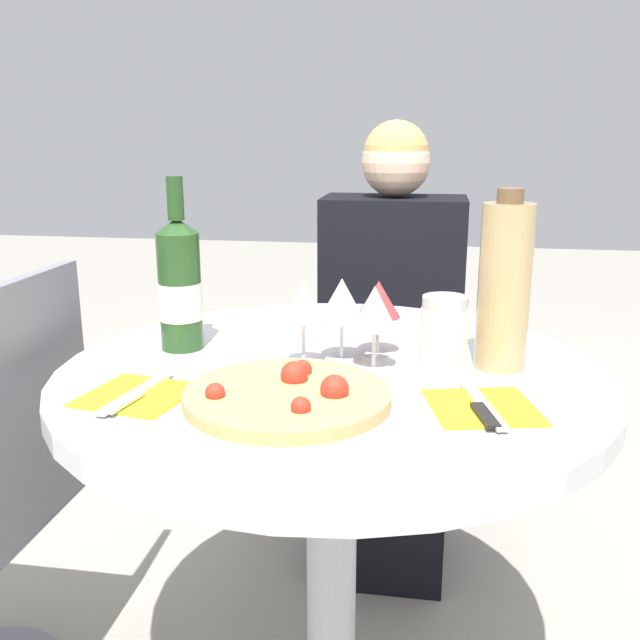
# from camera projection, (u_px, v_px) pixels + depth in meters

# --- Properties ---
(dining_table) EXTENTS (0.94, 0.94, 0.73)m
(dining_table) POSITION_uv_depth(u_px,v_px,m) (332.00, 436.00, 1.25)
(dining_table) COLOR #B2B2B7
(dining_table) RESTS_ON ground_plane
(chair_behind_diner) EXTENTS (0.39, 0.39, 0.87)m
(chair_behind_diner) POSITION_uv_depth(u_px,v_px,m) (391.00, 380.00, 2.06)
(chair_behind_diner) COLOR slate
(chair_behind_diner) RESTS_ON ground_plane
(seated_diner) EXTENTS (0.37, 0.46, 1.15)m
(seated_diner) POSITION_uv_depth(u_px,v_px,m) (389.00, 368.00, 1.89)
(seated_diner) COLOR black
(seated_diner) RESTS_ON ground_plane
(pizza_large) EXTENTS (0.31, 0.31, 0.05)m
(pizza_large) POSITION_uv_depth(u_px,v_px,m) (289.00, 395.00, 1.06)
(pizza_large) COLOR tan
(pizza_large) RESTS_ON dining_table
(wine_bottle) EXTENTS (0.08, 0.08, 0.32)m
(wine_bottle) POSITION_uv_depth(u_px,v_px,m) (180.00, 285.00, 1.30)
(wine_bottle) COLOR #23471E
(wine_bottle) RESTS_ON dining_table
(tall_carafe) EXTENTS (0.09, 0.09, 0.30)m
(tall_carafe) POSITION_uv_depth(u_px,v_px,m) (504.00, 286.00, 1.19)
(tall_carafe) COLOR tan
(tall_carafe) RESTS_ON dining_table
(sugar_shaker) EXTENTS (0.08, 0.08, 0.14)m
(sugar_shaker) POSITION_uv_depth(u_px,v_px,m) (444.00, 338.00, 1.15)
(sugar_shaker) COLOR silver
(sugar_shaker) RESTS_ON dining_table
(wine_glass_front_right) EXTENTS (0.08, 0.08, 0.14)m
(wine_glass_front_right) POSITION_uv_depth(u_px,v_px,m) (374.00, 309.00, 1.19)
(wine_glass_front_right) COLOR silver
(wine_glass_front_right) RESTS_ON dining_table
(wine_glass_front_left) EXTENTS (0.07, 0.07, 0.15)m
(wine_glass_front_left) POSITION_uv_depth(u_px,v_px,m) (303.00, 304.00, 1.20)
(wine_glass_front_left) COLOR silver
(wine_glass_front_left) RESTS_ON dining_table
(wine_glass_center) EXTENTS (0.08, 0.08, 0.15)m
(wine_glass_center) POSITION_uv_depth(u_px,v_px,m) (342.00, 301.00, 1.23)
(wine_glass_center) COLOR silver
(wine_glass_center) RESTS_ON dining_table
(wine_glass_back_right) EXTENTS (0.08, 0.08, 0.13)m
(wine_glass_back_right) POSITION_uv_depth(u_px,v_px,m) (378.00, 301.00, 1.27)
(wine_glass_back_right) COLOR silver
(wine_glass_back_right) RESTS_ON dining_table
(place_setting_left) EXTENTS (0.17, 0.19, 0.01)m
(place_setting_left) POSITION_uv_depth(u_px,v_px,m) (136.00, 395.00, 1.08)
(place_setting_left) COLOR yellow
(place_setting_left) RESTS_ON dining_table
(place_setting_right) EXTENTS (0.18, 0.19, 0.01)m
(place_setting_right) POSITION_uv_depth(u_px,v_px,m) (483.00, 407.00, 1.04)
(place_setting_right) COLOR yellow
(place_setting_right) RESTS_ON dining_table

